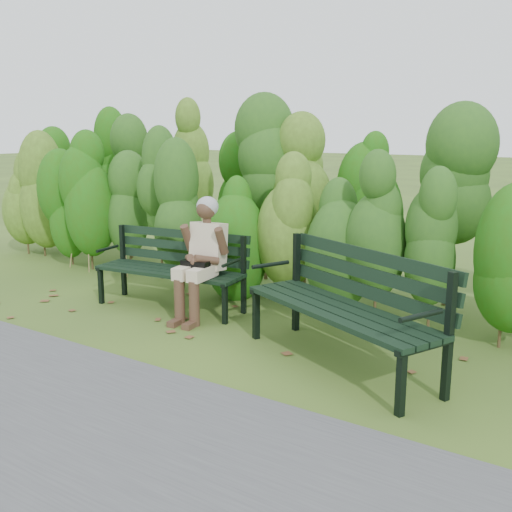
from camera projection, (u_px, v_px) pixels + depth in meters
The scene contains 7 objects.
ground at pixel (236, 339), 5.71m from camera, with size 80.00×80.00×0.00m, color #405622.
footpath at pixel (41, 435), 3.92m from camera, with size 60.00×2.50×0.01m, color #474749.
hedge_band at pixel (328, 191), 6.96m from camera, with size 11.04×1.67×2.42m.
leaf_litter at pixel (236, 345), 5.54m from camera, with size 5.29×2.08×0.01m.
bench_left at pixel (174, 263), 6.67m from camera, with size 1.76×0.75×0.85m.
bench_right at pixel (350, 298), 5.02m from camera, with size 2.04×1.37×0.98m.
seated_woman at pixel (202, 251), 6.26m from camera, with size 0.53×0.77×1.27m.
Camera 1 is at (3.17, -4.40, 1.97)m, focal length 42.00 mm.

